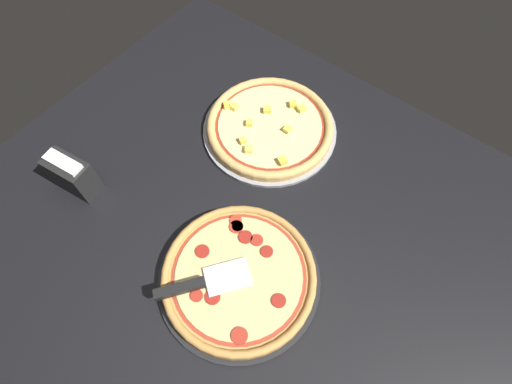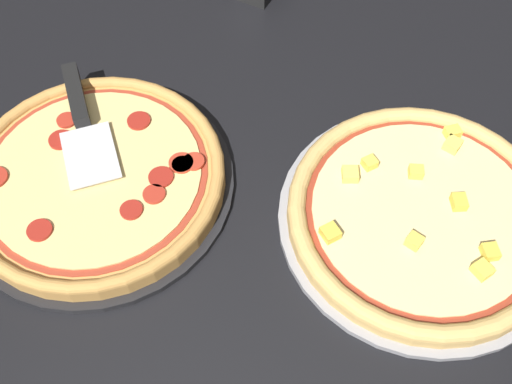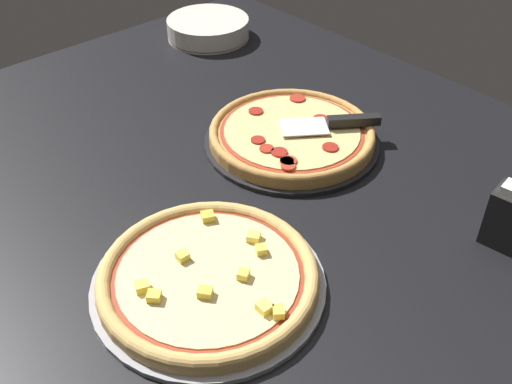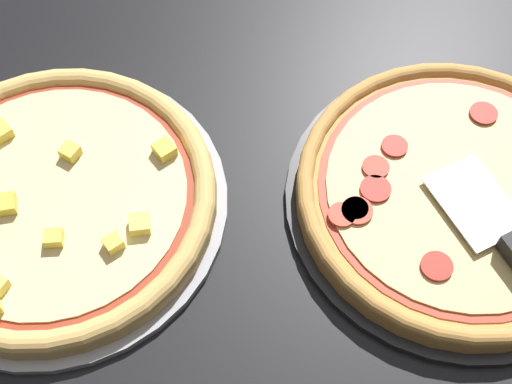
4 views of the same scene
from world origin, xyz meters
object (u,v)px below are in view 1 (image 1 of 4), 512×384
Objects in this scene: pizza_back at (270,126)px; napkin_holder at (72,175)px; serving_spatula at (192,285)px; pizza_front at (239,276)px.

pizza_back is 2.90× the size of napkin_holder.
serving_spatula is (14.12, -47.73, 2.55)cm from pizza_back.
napkin_holder is (-28.77, -45.28, 3.37)cm from pizza_back.
pizza_back is 53.75cm from napkin_holder.
serving_spatula is 42.96cm from napkin_holder.
napkin_holder is at bearing -173.03° from pizza_front.
napkin_holder is (-49.24, -6.02, 3.02)cm from pizza_front.
serving_spatula reaches higher than pizza_back.
pizza_back is 1.79× the size of serving_spatula.
pizza_front is at bearing -62.46° from pizza_back.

